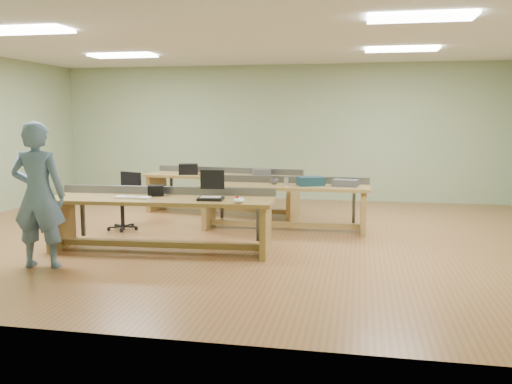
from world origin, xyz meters
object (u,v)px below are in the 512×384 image
person (38,195)px  laptop_base (211,199)px  parts_bin_grey (346,183)px  workbench_front (161,211)px  workbench_back (223,185)px  task_chair (125,209)px  parts_bin_teal (310,181)px  drinks_can (286,182)px  mug (274,181)px  workbench_mid (284,197)px  camera_bag (156,191)px

person → laptop_base: (1.90, 0.98, -0.13)m
person → parts_bin_grey: bearing=-150.0°
workbench_front → parts_bin_grey: bearing=31.5°
workbench_back → task_chair: 2.16m
workbench_back → parts_bin_grey: bearing=-21.8°
laptop_base → parts_bin_grey: (1.73, 1.80, 0.04)m
parts_bin_teal → parts_bin_grey: (0.56, -0.01, -0.02)m
parts_bin_grey → workbench_front: bearing=-145.1°
parts_bin_teal → drinks_can: parts_bin_teal is taller
workbench_back → drinks_can: bearing=-38.3°
mug → drinks_can: (0.22, -0.18, 0.02)m
workbench_front → workbench_mid: bearing=46.0°
camera_bag → parts_bin_teal: 2.58m
person → laptop_base: 2.15m
workbench_mid → person: size_ratio=1.53×
workbench_back → parts_bin_grey: 2.72m
workbench_back → mug: workbench_back is taller
laptop_base → parts_bin_grey: parts_bin_grey is taller
workbench_back → camera_bag: (-0.22, -2.91, 0.26)m
laptop_base → camera_bag: size_ratio=1.49×
person → drinks_can: (2.70, 2.63, -0.08)m
person → parts_bin_teal: person is taller
camera_bag → drinks_can: camera_bag is taller
parts_bin_teal → mug: size_ratio=3.11×
workbench_mid → person: person is taller
camera_bag → mug: 2.16m
mug → drinks_can: 0.28m
parts_bin_teal → workbench_mid: bearing=-179.0°
workbench_back → parts_bin_teal: (1.81, -1.31, 0.26)m
person → laptop_base: size_ratio=5.48×
workbench_front → parts_bin_teal: bearing=38.9°
workbench_front → drinks_can: drinks_can is taller
camera_bag → laptop_base: bearing=-33.6°
workbench_mid → parts_bin_teal: (0.42, 0.01, 0.27)m
drinks_can → workbench_front: bearing=-134.2°
parts_bin_teal → workbench_back: bearing=144.1°
workbench_mid → workbench_front: bearing=-131.4°
workbench_back → camera_bag: 2.93m
workbench_mid → mug: workbench_mid is taller
camera_bag → mug: bearing=28.6°
camera_bag → task_chair: 1.60m
workbench_back → drinks_can: size_ratio=23.33×
workbench_back → person: bearing=-99.8°
camera_bag → parts_bin_teal: bearing=18.3°
laptop_base → workbench_back: bearing=97.0°
workbench_back → laptop_base: 3.19m
workbench_front → workbench_back: size_ratio=1.02×
parts_bin_grey → drinks_can: (-0.94, -0.15, 0.01)m
laptop_base → task_chair: (-1.86, 1.36, -0.42)m
laptop_base → parts_bin_teal: parts_bin_teal is taller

